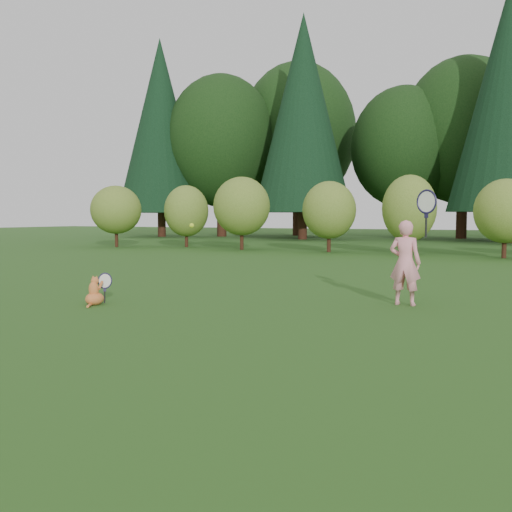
% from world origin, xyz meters
% --- Properties ---
extents(ground, '(100.00, 100.00, 0.00)m').
position_xyz_m(ground, '(0.00, 0.00, 0.00)').
color(ground, '#1C4914').
rests_on(ground, ground).
extents(shrub_row, '(28.00, 3.00, 2.80)m').
position_xyz_m(shrub_row, '(0.00, 13.00, 1.40)').
color(shrub_row, '#546D22').
rests_on(shrub_row, ground).
extents(woodland_backdrop, '(48.00, 10.00, 15.00)m').
position_xyz_m(woodland_backdrop, '(0.00, 23.00, 7.50)').
color(woodland_backdrop, black).
rests_on(woodland_backdrop, ground).
extents(child, '(0.68, 0.35, 1.84)m').
position_xyz_m(child, '(2.21, 1.58, 0.64)').
color(child, pink).
rests_on(child, ground).
extents(cat, '(0.33, 0.60, 0.57)m').
position_xyz_m(cat, '(-1.86, -0.31, 0.22)').
color(cat, orange).
rests_on(cat, ground).
extents(tennis_ball, '(0.08, 0.08, 0.08)m').
position_xyz_m(tennis_ball, '(-1.12, 1.16, 1.13)').
color(tennis_ball, '#B8E51A').
rests_on(tennis_ball, ground).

